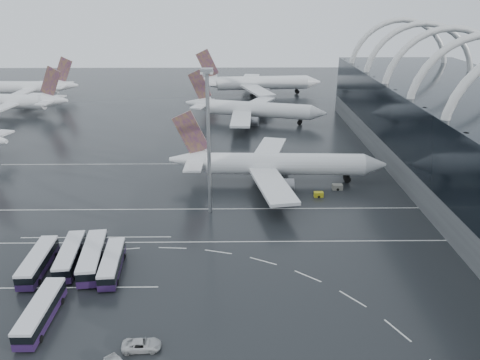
{
  "coord_description": "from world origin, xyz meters",
  "views": [
    {
      "loc": [
        1.94,
        -77.24,
        42.62
      ],
      "look_at": [
        3.07,
        10.94,
        7.0
      ],
      "focal_mm": 35.0,
      "sensor_mm": 36.0,
      "label": 1
    }
  ],
  "objects_px": {
    "airliner_main": "(274,165)",
    "jet_remote_far": "(33,87)",
    "van_curve_a": "(142,345)",
    "gse_cart_belly_e": "(280,167)",
    "gse_cart_belly_a": "(319,194)",
    "bus_row_near_b": "(70,256)",
    "bus_row_near_d": "(112,263)",
    "bus_row_far_b": "(41,312)",
    "airliner_gate_c": "(255,83)",
    "jet_remote_mid": "(18,102)",
    "floodlight_mast": "(208,126)",
    "bus_row_near_a": "(38,262)",
    "airliner_gate_b": "(252,109)",
    "bus_row_near_c": "(93,257)",
    "gse_cart_belly_d": "(337,187)"
  },
  "relations": [
    {
      "from": "airliner_main",
      "to": "airliner_gate_c",
      "type": "distance_m",
      "value": 102.31
    },
    {
      "from": "airliner_main",
      "to": "van_curve_a",
      "type": "relative_size",
      "value": 10.35
    },
    {
      "from": "bus_row_far_b",
      "to": "bus_row_near_b",
      "type": "bearing_deg",
      "value": 3.12
    },
    {
      "from": "jet_remote_far",
      "to": "van_curve_a",
      "type": "relative_size",
      "value": 8.02
    },
    {
      "from": "airliner_gate_c",
      "to": "jet_remote_far",
      "type": "height_order",
      "value": "airliner_gate_c"
    },
    {
      "from": "bus_row_near_c",
      "to": "gse_cart_belly_d",
      "type": "relative_size",
      "value": 5.96
    },
    {
      "from": "van_curve_a",
      "to": "bus_row_far_b",
      "type": "bearing_deg",
      "value": 66.04
    },
    {
      "from": "airliner_gate_b",
      "to": "jet_remote_far",
      "type": "height_order",
      "value": "airliner_gate_b"
    },
    {
      "from": "bus_row_near_c",
      "to": "van_curve_a",
      "type": "distance_m",
      "value": 22.75
    },
    {
      "from": "airliner_gate_c",
      "to": "bus_row_near_d",
      "type": "bearing_deg",
      "value": -106.47
    },
    {
      "from": "jet_remote_far",
      "to": "floodlight_mast",
      "type": "relative_size",
      "value": 1.36
    },
    {
      "from": "bus_row_near_c",
      "to": "bus_row_near_d",
      "type": "distance_m",
      "value": 3.87
    },
    {
      "from": "jet_remote_far",
      "to": "floodlight_mast",
      "type": "distance_m",
      "value": 140.11
    },
    {
      "from": "gse_cart_belly_d",
      "to": "gse_cart_belly_e",
      "type": "relative_size",
      "value": 1.05
    },
    {
      "from": "gse_cart_belly_a",
      "to": "gse_cart_belly_e",
      "type": "distance_m",
      "value": 19.21
    },
    {
      "from": "airliner_gate_c",
      "to": "bus_row_near_c",
      "type": "xyz_separation_m",
      "value": [
        -32.97,
        -139.55,
        -3.18
      ]
    },
    {
      "from": "airliner_main",
      "to": "bus_row_far_b",
      "type": "xyz_separation_m",
      "value": [
        -36.16,
        -51.26,
        -2.68
      ]
    },
    {
      "from": "van_curve_a",
      "to": "bus_row_near_a",
      "type": "bearing_deg",
      "value": 44.13
    },
    {
      "from": "airliner_gate_b",
      "to": "airliner_gate_c",
      "type": "relative_size",
      "value": 0.88
    },
    {
      "from": "bus_row_near_d",
      "to": "jet_remote_far",
      "type": "bearing_deg",
      "value": 21.26
    },
    {
      "from": "airliner_gate_c",
      "to": "gse_cart_belly_a",
      "type": "distance_m",
      "value": 111.9
    },
    {
      "from": "van_curve_a",
      "to": "gse_cart_belly_e",
      "type": "bearing_deg",
      "value": -23.3
    },
    {
      "from": "bus_row_near_a",
      "to": "bus_row_near_c",
      "type": "bearing_deg",
      "value": -84.48
    },
    {
      "from": "airliner_gate_b",
      "to": "van_curve_a",
      "type": "relative_size",
      "value": 9.98
    },
    {
      "from": "airliner_gate_c",
      "to": "gse_cart_belly_e",
      "type": "height_order",
      "value": "airliner_gate_c"
    },
    {
      "from": "bus_row_near_b",
      "to": "gse_cart_belly_a",
      "type": "xyz_separation_m",
      "value": [
        46.27,
        27.46,
        -1.15
      ]
    },
    {
      "from": "bus_row_near_a",
      "to": "van_curve_a",
      "type": "bearing_deg",
      "value": -134.44
    },
    {
      "from": "airliner_main",
      "to": "gse_cart_belly_d",
      "type": "relative_size",
      "value": 22.11
    },
    {
      "from": "airliner_main",
      "to": "bus_row_near_c",
      "type": "distance_m",
      "value": 49.77
    },
    {
      "from": "jet_remote_mid",
      "to": "bus_row_near_b",
      "type": "xyz_separation_m",
      "value": [
        53.09,
        -105.12,
        -2.94
      ]
    },
    {
      "from": "jet_remote_mid",
      "to": "bus_row_near_d",
      "type": "xyz_separation_m",
      "value": [
        60.58,
        -107.32,
        -3.01
      ]
    },
    {
      "from": "bus_row_near_b",
      "to": "floodlight_mast",
      "type": "distance_m",
      "value": 34.46
    },
    {
      "from": "gse_cart_belly_a",
      "to": "gse_cart_belly_e",
      "type": "bearing_deg",
      "value": 111.58
    },
    {
      "from": "airliner_gate_b",
      "to": "jet_remote_mid",
      "type": "relative_size",
      "value": 1.2
    },
    {
      "from": "airliner_main",
      "to": "jet_remote_far",
      "type": "distance_m",
      "value": 136.0
    },
    {
      "from": "bus_row_near_b",
      "to": "bus_row_near_d",
      "type": "height_order",
      "value": "bus_row_near_b"
    },
    {
      "from": "bus_row_near_a",
      "to": "bus_row_far_b",
      "type": "xyz_separation_m",
      "value": [
        5.35,
        -12.89,
        -0.01
      ]
    },
    {
      "from": "bus_row_near_b",
      "to": "gse_cart_belly_a",
      "type": "height_order",
      "value": "bus_row_near_b"
    },
    {
      "from": "bus_row_near_a",
      "to": "jet_remote_mid",
      "type": "bearing_deg",
      "value": 22.39
    },
    {
      "from": "airliner_main",
      "to": "bus_row_far_b",
      "type": "relative_size",
      "value": 4.11
    },
    {
      "from": "airliner_main",
      "to": "bus_row_near_a",
      "type": "bearing_deg",
      "value": -135.22
    },
    {
      "from": "gse_cart_belly_d",
      "to": "gse_cart_belly_e",
      "type": "bearing_deg",
      "value": 131.19
    },
    {
      "from": "airliner_gate_c",
      "to": "gse_cart_belly_e",
      "type": "relative_size",
      "value": 25.3
    },
    {
      "from": "gse_cart_belly_a",
      "to": "floodlight_mast",
      "type": "bearing_deg",
      "value": -162.69
    },
    {
      "from": "bus_row_near_d",
      "to": "gse_cart_belly_e",
      "type": "bearing_deg",
      "value": -38.38
    },
    {
      "from": "bus_row_near_a",
      "to": "bus_row_near_d",
      "type": "xyz_separation_m",
      "value": [
        12.14,
        -0.41,
        -0.07
      ]
    },
    {
      "from": "van_curve_a",
      "to": "gse_cart_belly_d",
      "type": "height_order",
      "value": "van_curve_a"
    },
    {
      "from": "airliner_gate_c",
      "to": "gse_cart_belly_a",
      "type": "relative_size",
      "value": 27.68
    },
    {
      "from": "bus_row_near_b",
      "to": "gse_cart_belly_e",
      "type": "xyz_separation_m",
      "value": [
        39.21,
        45.32,
        -1.1
      ]
    },
    {
      "from": "bus_row_near_d",
      "to": "bus_row_far_b",
      "type": "height_order",
      "value": "bus_row_far_b"
    }
  ]
}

